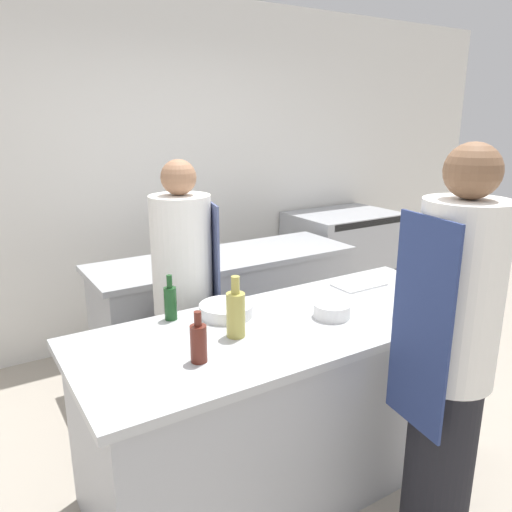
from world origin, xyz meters
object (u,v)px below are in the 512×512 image
Objects in this scene: bottle_olive_oil at (236,313)px; bottle_wine at (427,279)px; bottle_cooking_oil at (199,342)px; chef_at_prep_near at (450,361)px; bowl_prep_small at (332,310)px; oven_range at (342,261)px; chef_at_stove at (184,301)px; bottle_vinegar at (170,302)px; bottle_sauce at (403,301)px; bowl_mixing_large at (226,310)px.

bottle_olive_oil reaches higher than bottle_wine.
bottle_cooking_oil is at bearing -178.86° from bottle_wine.
chef_at_prep_near reaches higher than bowl_prep_small.
chef_at_stove is (-2.13, -1.02, 0.34)m from oven_range.
bottle_olive_oil is (-2.18, -1.72, 0.52)m from oven_range.
oven_range is at bearing -23.64° from chef_at_prep_near.
bowl_prep_small is (0.70, -0.40, -0.06)m from bottle_vinegar.
bottle_sauce is (1.00, -0.58, -0.01)m from bottle_vinegar.
bottle_cooking_oil is 1.04× the size of bottle_sauce.
bowl_mixing_large is at bearing 17.89° from chef_at_stove.
chef_at_stove is 1.22m from bottle_sauce.
bottle_wine reaches higher than bowl_prep_small.
bottle_cooking_oil reaches higher than oven_range.
bottle_wine is at bearing -17.33° from bowl_mixing_large.
bottle_sauce is at bearing 53.92° from chef_at_stove.
bottle_olive_oil is at bearing -108.26° from bowl_mixing_large.
bottle_cooking_oil is at bearing -131.76° from bowl_mixing_large.
chef_at_prep_near is 6.51× the size of bowl_mixing_large.
bottle_vinegar is 0.85× the size of bowl_mixing_large.
bowl_prep_small is at bearing -6.58° from bottle_olive_oil.
bottle_cooking_oil is at bearing -174.66° from bowl_prep_small.
bottle_cooking_oil is at bearing -5.89° from chef_at_stove.
bottle_olive_oil is at bearing -62.97° from bottle_vinegar.
oven_range is 2.61m from bowl_mixing_large.
chef_at_prep_near is at bearing -82.57° from bowl_prep_small.
bottle_wine is 0.37m from bottle_sauce.
bottle_vinegar reaches higher than bottle_cooking_oil.
bottle_olive_oil is 0.53m from bowl_prep_small.
bottle_wine is at bearing -18.39° from bottle_vinegar.
oven_range is 2.77m from bottle_vinegar.
bottle_olive_oil reaches higher than bowl_mixing_large.
bowl_mixing_large is (0.08, 0.24, -0.08)m from bottle_olive_oil.
bottle_cooking_oil is (-0.85, 0.57, 0.07)m from chef_at_prep_near.
chef_at_stove is 1.38m from bottle_wine.
chef_at_prep_near is at bearing 35.90° from chef_at_stove.
bowl_prep_small is at bearing 176.15° from bottle_wine.
chef_at_stove reaches higher than bottle_wine.
oven_range is at bearing 38.20° from bottle_olive_oil.
chef_at_stove is 0.71m from bottle_olive_oil.
bowl_prep_small is at bearing 149.31° from bottle_sauce.
chef_at_prep_near is 7.68× the size of bottle_vinegar.
bottle_vinegar is at bearing -149.78° from oven_range.
bottle_cooking_oil is (-0.08, -0.48, -0.00)m from bottle_vinegar.
oven_range is 0.56× the size of chef_at_prep_near.
bottle_olive_oil is 1.12× the size of bottle_wine.
bottle_wine is at bearing 21.59° from bottle_sauce.
oven_range is 3.09m from bottle_cooking_oil.
bottle_sauce is at bearing -32.63° from bowl_mixing_large.
oven_range is at bearing 35.12° from bowl_mixing_large.
bottle_cooking_oil is at bearing -142.77° from oven_range.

